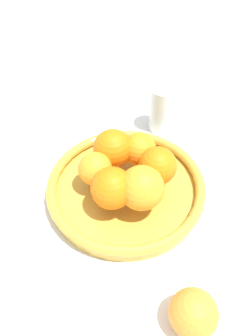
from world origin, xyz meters
TOP-DOWN VIEW (x-y plane):
  - ground_plane at (0.00, 0.00)m, footprint 4.00×4.00m
  - fruit_bowl at (0.00, 0.00)m, footprint 0.31×0.31m
  - orange_pile at (0.00, -0.00)m, footprint 0.18×0.18m
  - stray_orange at (0.22, -0.15)m, footprint 0.07×0.07m
  - drinking_glass at (-0.05, 0.22)m, footprint 0.06×0.06m

SIDE VIEW (x-z plane):
  - ground_plane at x=0.00m, z-range 0.00..0.00m
  - fruit_bowl at x=0.00m, z-range 0.00..0.04m
  - stray_orange at x=0.22m, z-range 0.00..0.07m
  - drinking_glass at x=-0.05m, z-range 0.00..0.11m
  - orange_pile at x=0.00m, z-range 0.04..0.12m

